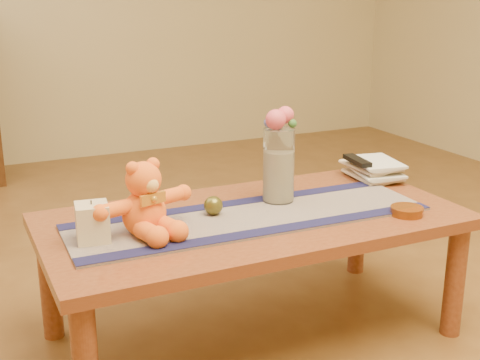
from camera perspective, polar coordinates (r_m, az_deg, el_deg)
name	(u,v)px	position (r m, az deg, el deg)	size (l,w,h in m)	color
floor	(253,334)	(2.34, 1.14, -13.55)	(5.50, 5.50, 0.00)	brown
coffee_table_top	(253,221)	(2.16, 1.20, -3.65)	(1.40, 0.70, 0.04)	#622C17
table_leg_fr	(455,281)	(2.38, 18.56, -8.47)	(0.07, 0.07, 0.41)	#622C17
table_leg_bl	(50,283)	(2.33, -16.57, -8.77)	(0.07, 0.07, 0.41)	#622C17
table_leg_br	(357,227)	(2.78, 10.40, -4.09)	(0.07, 0.07, 0.41)	#622C17
persian_runner	(250,217)	(2.12, 0.92, -3.33)	(1.20, 0.35, 0.01)	#191A47
runner_border_near	(270,230)	(2.00, 2.67, -4.50)	(1.20, 0.06, 0.00)	#14143D
runner_border_far	(233,203)	(2.24, -0.63, -2.04)	(1.20, 0.06, 0.00)	#14143D
teddy_bear	(143,198)	(1.97, -8.58, -1.61)	(0.32, 0.26, 0.22)	orange
pillar_candle	(92,222)	(1.95, -12.98, -3.69)	(0.10, 0.10, 0.11)	beige
candle_wick	(91,202)	(1.93, -13.10, -1.94)	(0.00, 0.00, 0.01)	black
glass_vase	(279,165)	(2.24, 3.46, 1.33)	(0.11, 0.11, 0.26)	silver
potpourri_fill	(278,176)	(2.25, 3.44, 0.37)	(0.09, 0.09, 0.18)	beige
rose_left	(276,120)	(2.18, 3.19, 5.39)	(0.07, 0.07, 0.07)	#D64B5F
rose_right	(285,115)	(2.22, 4.04, 5.80)	(0.06, 0.06, 0.06)	#D64B5F
blue_flower_back	(277,119)	(2.24, 3.32, 5.48)	(0.04, 0.04, 0.04)	#555FB9
blue_flower_side	(269,123)	(2.21, 2.59, 5.12)	(0.04, 0.04, 0.04)	#555FB9
leaf_sprig	(292,124)	(2.21, 4.69, 5.03)	(0.03, 0.03, 0.03)	#33662D
bronze_ball	(213,205)	(2.13, -2.39, -2.27)	(0.06, 0.06, 0.06)	#514B1B
book_bottom	(355,178)	(2.57, 10.18, 0.17)	(0.17, 0.22, 0.02)	beige
book_lower	(357,174)	(2.56, 10.34, 0.56)	(0.16, 0.22, 0.02)	beige
book_upper	(354,169)	(2.56, 10.07, 0.99)	(0.17, 0.22, 0.02)	beige
book_top	(357,164)	(2.55, 10.35, 1.39)	(0.16, 0.22, 0.02)	beige
tv_remote	(357,160)	(2.54, 10.37, 1.72)	(0.04, 0.16, 0.02)	black
amber_dish	(407,211)	(2.22, 14.61, -2.68)	(0.11, 0.11, 0.03)	#BF5914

